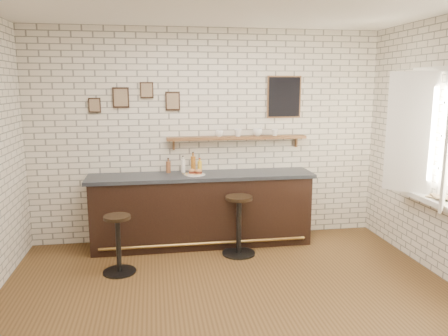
{
  "coord_description": "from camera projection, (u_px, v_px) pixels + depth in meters",
  "views": [
    {
      "loc": [
        -0.78,
        -4.17,
        2.21
      ],
      "look_at": [
        0.05,
        0.9,
        1.24
      ],
      "focal_mm": 35.0,
      "sensor_mm": 36.0,
      "label": 1
    }
  ],
  "objects": [
    {
      "name": "ground",
      "position": [
        234.0,
        300.0,
        4.58
      ],
      "size": [
        5.0,
        5.0,
        0.0
      ],
      "primitive_type": "plane",
      "color": "brown",
      "rests_on": "ground"
    },
    {
      "name": "bar_counter",
      "position": [
        202.0,
        209.0,
        6.11
      ],
      "size": [
        3.1,
        0.65,
        1.01
      ],
      "color": "black",
      "rests_on": "ground"
    },
    {
      "name": "sandwich_plate",
      "position": [
        195.0,
        174.0,
        5.96
      ],
      "size": [
        0.28,
        0.28,
        0.01
      ],
      "primitive_type": "cylinder",
      "color": "white",
      "rests_on": "bar_counter"
    },
    {
      "name": "ciabatta_sandwich",
      "position": [
        195.0,
        172.0,
        5.96
      ],
      "size": [
        0.21,
        0.15,
        0.06
      ],
      "color": "#BE804E",
      "rests_on": "sandwich_plate"
    },
    {
      "name": "potato_chips",
      "position": [
        194.0,
        174.0,
        5.96
      ],
      "size": [
        0.27,
        0.18,
        0.0
      ],
      "color": "gold",
      "rests_on": "sandwich_plate"
    },
    {
      "name": "bitters_bottle_brown",
      "position": [
        168.0,
        167.0,
        6.1
      ],
      "size": [
        0.06,
        0.06,
        0.21
      ],
      "color": "brown",
      "rests_on": "bar_counter"
    },
    {
      "name": "bitters_bottle_white",
      "position": [
        183.0,
        166.0,
        6.13
      ],
      "size": [
        0.06,
        0.06,
        0.23
      ],
      "color": "silver",
      "rests_on": "bar_counter"
    },
    {
      "name": "bitters_bottle_amber",
      "position": [
        193.0,
        164.0,
        6.15
      ],
      "size": [
        0.07,
        0.07,
        0.28
      ],
      "color": "#945517",
      "rests_on": "bar_counter"
    },
    {
      "name": "condiment_bottle_yellow",
      "position": [
        200.0,
        166.0,
        6.17
      ],
      "size": [
        0.06,
        0.06,
        0.19
      ],
      "color": "gold",
      "rests_on": "bar_counter"
    },
    {
      "name": "bar_stool_left",
      "position": [
        118.0,
        242.0,
        5.18
      ],
      "size": [
        0.4,
        0.4,
        0.71
      ],
      "color": "black",
      "rests_on": "ground"
    },
    {
      "name": "bar_stool_right",
      "position": [
        239.0,
        223.0,
        5.75
      ],
      "size": [
        0.44,
        0.44,
        0.8
      ],
      "color": "black",
      "rests_on": "ground"
    },
    {
      "name": "wall_shelf",
      "position": [
        237.0,
        138.0,
        6.21
      ],
      "size": [
        2.0,
        0.18,
        0.18
      ],
      "color": "brown",
      "rests_on": "ground"
    },
    {
      "name": "shelf_cup_a",
      "position": [
        219.0,
        134.0,
        6.15
      ],
      "size": [
        0.14,
        0.14,
        0.09
      ],
      "primitive_type": "imported",
      "rotation": [
        0.0,
        0.0,
        0.28
      ],
      "color": "white",
      "rests_on": "wall_shelf"
    },
    {
      "name": "shelf_cup_b",
      "position": [
        238.0,
        133.0,
        6.2
      ],
      "size": [
        0.16,
        0.16,
        0.1
      ],
      "primitive_type": "imported",
      "rotation": [
        0.0,
        0.0,
        0.79
      ],
      "color": "white",
      "rests_on": "wall_shelf"
    },
    {
      "name": "shelf_cup_c",
      "position": [
        257.0,
        132.0,
        6.24
      ],
      "size": [
        0.16,
        0.16,
        0.11
      ],
      "primitive_type": "imported",
      "rotation": [
        0.0,
        0.0,
        1.77
      ],
      "color": "white",
      "rests_on": "wall_shelf"
    },
    {
      "name": "shelf_cup_d",
      "position": [
        275.0,
        132.0,
        6.28
      ],
      "size": [
        0.12,
        0.12,
        0.09
      ],
      "primitive_type": "imported",
      "rotation": [
        0.0,
        0.0,
        -0.22
      ],
      "color": "white",
      "rests_on": "wall_shelf"
    },
    {
      "name": "back_wall_decor",
      "position": [
        224.0,
        98.0,
        6.15
      ],
      "size": [
        2.96,
        0.02,
        0.56
      ],
      "color": "black",
      "rests_on": "ground"
    },
    {
      "name": "window_sill",
      "position": [
        432.0,
        200.0,
        5.08
      ],
      "size": [
        0.2,
        1.35,
        0.06
      ],
      "color": "white",
      "rests_on": "ground"
    },
    {
      "name": "casement_window",
      "position": [
        434.0,
        136.0,
        4.93
      ],
      "size": [
        0.4,
        1.3,
        1.56
      ],
      "color": "white",
      "rests_on": "ground"
    },
    {
      "name": "book_lower",
      "position": [
        433.0,
        198.0,
        5.01
      ],
      "size": [
        0.23,
        0.25,
        0.02
      ],
      "primitive_type": "imported",
      "rotation": [
        0.0,
        0.0,
        0.53
      ],
      "color": "tan",
      "rests_on": "window_sill"
    },
    {
      "name": "book_upper",
      "position": [
        433.0,
        196.0,
        5.03
      ],
      "size": [
        0.23,
        0.28,
        0.02
      ],
      "primitive_type": "imported",
      "rotation": [
        0.0,
        0.0,
        -0.31
      ],
      "color": "tan",
      "rests_on": "book_lower"
    }
  ]
}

